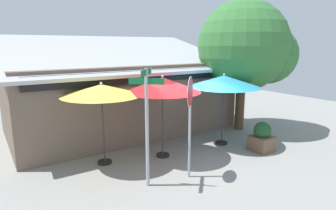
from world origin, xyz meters
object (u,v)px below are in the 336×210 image
Objects in this scene: patio_umbrella_crimson_center at (162,85)px; patio_umbrella_teal_right at (224,82)px; sidewalk_planter at (262,138)px; shade_tree at (248,48)px; stop_sign at (190,107)px; patio_umbrella_mustard_left at (101,91)px; street_sign_post at (147,116)px.

patio_umbrella_teal_right is at bearing -4.01° from patio_umbrella_crimson_center.
shade_tree is at bearing 54.22° from sidewalk_planter.
shade_tree is (4.83, 0.78, 1.14)m from patio_umbrella_crimson_center.
patio_umbrella_teal_right is at bearing 117.01° from sidewalk_planter.
patio_umbrella_crimson_center is at bearing 155.06° from sidewalk_planter.
patio_umbrella_mustard_left is at bearing 126.61° from stop_sign.
patio_umbrella_mustard_left is 1.93m from patio_umbrella_crimson_center.
patio_umbrella_teal_right is at bearing -157.44° from shade_tree.
patio_umbrella_crimson_center is at bearing -15.45° from patio_umbrella_mustard_left.
stop_sign is at bearing -9.05° from street_sign_post.
shade_tree reaches higher than stop_sign.
street_sign_post reaches higher than sidewalk_planter.
patio_umbrella_crimson_center is at bearing -170.84° from shade_tree.
sidewalk_planter is (5.05, -2.00, -1.85)m from patio_umbrella_mustard_left.
shade_tree is at bearing 2.28° from patio_umbrella_mustard_left.
patio_umbrella_crimson_center is (1.85, -0.51, 0.09)m from patio_umbrella_mustard_left.
stop_sign reaches higher than patio_umbrella_teal_right.
patio_umbrella_teal_right reaches higher than sidewalk_planter.
patio_umbrella_teal_right reaches higher than patio_umbrella_mustard_left.
patio_umbrella_mustard_left is 0.95× the size of patio_umbrella_crimson_center.
street_sign_post reaches higher than stop_sign.
sidewalk_planter is (3.40, 0.22, -1.55)m from stop_sign.
street_sign_post is at bearing -159.89° from shade_tree.
sidewalk_planter is (3.20, -1.49, -1.94)m from patio_umbrella_crimson_center.
street_sign_post is 6.87m from shade_tree.
stop_sign reaches higher than patio_umbrella_crimson_center.
street_sign_post is 4.85m from sidewalk_planter.
street_sign_post is 0.56× the size of shade_tree.
shade_tree is 4.16m from sidewalk_planter.
patio_umbrella_teal_right is (4.38, -0.69, 0.05)m from patio_umbrella_mustard_left.
shade_tree reaches higher than patio_umbrella_crimson_center.
shade_tree reaches higher than patio_umbrella_teal_right.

